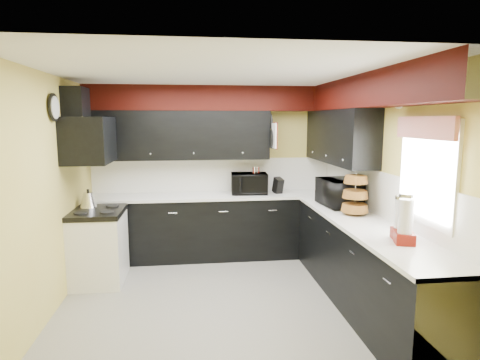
# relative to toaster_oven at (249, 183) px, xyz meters

# --- Properties ---
(ground) EXTENTS (3.60, 3.60, 0.00)m
(ground) POSITION_rel_toaster_oven_xyz_m (-0.51, -1.51, -1.09)
(ground) COLOR gray
(ground) RESTS_ON ground
(wall_back) EXTENTS (3.60, 0.06, 2.50)m
(wall_back) POSITION_rel_toaster_oven_xyz_m (-0.51, 0.29, 0.16)
(wall_back) COLOR #E0C666
(wall_back) RESTS_ON ground
(wall_right) EXTENTS (0.06, 3.60, 2.50)m
(wall_right) POSITION_rel_toaster_oven_xyz_m (1.29, -1.51, 0.16)
(wall_right) COLOR #E0C666
(wall_right) RESTS_ON ground
(wall_left) EXTENTS (0.06, 3.60, 2.50)m
(wall_left) POSITION_rel_toaster_oven_xyz_m (-2.31, -1.51, 0.16)
(wall_left) COLOR #E0C666
(wall_left) RESTS_ON ground
(ceiling) EXTENTS (3.60, 3.60, 0.06)m
(ceiling) POSITION_rel_toaster_oven_xyz_m (-0.51, -1.51, 1.41)
(ceiling) COLOR white
(ceiling) RESTS_ON wall_back
(cab_back) EXTENTS (3.60, 0.60, 0.90)m
(cab_back) POSITION_rel_toaster_oven_xyz_m (-0.51, -0.01, -0.64)
(cab_back) COLOR black
(cab_back) RESTS_ON ground
(cab_right) EXTENTS (0.60, 3.00, 0.90)m
(cab_right) POSITION_rel_toaster_oven_xyz_m (0.99, -1.81, -0.64)
(cab_right) COLOR black
(cab_right) RESTS_ON ground
(counter_back) EXTENTS (3.62, 0.64, 0.04)m
(counter_back) POSITION_rel_toaster_oven_xyz_m (-0.51, -0.01, -0.17)
(counter_back) COLOR white
(counter_back) RESTS_ON cab_back
(counter_right) EXTENTS (0.64, 3.02, 0.04)m
(counter_right) POSITION_rel_toaster_oven_xyz_m (0.99, -1.81, -0.17)
(counter_right) COLOR white
(counter_right) RESTS_ON cab_right
(splash_back) EXTENTS (3.60, 0.02, 0.50)m
(splash_back) POSITION_rel_toaster_oven_xyz_m (-0.51, 0.28, 0.10)
(splash_back) COLOR white
(splash_back) RESTS_ON counter_back
(splash_right) EXTENTS (0.02, 3.60, 0.50)m
(splash_right) POSITION_rel_toaster_oven_xyz_m (1.28, -1.51, 0.10)
(splash_right) COLOR white
(splash_right) RESTS_ON counter_right
(upper_back) EXTENTS (2.60, 0.35, 0.70)m
(upper_back) POSITION_rel_toaster_oven_xyz_m (-1.01, 0.11, 0.71)
(upper_back) COLOR black
(upper_back) RESTS_ON wall_back
(upper_right) EXTENTS (0.35, 1.80, 0.70)m
(upper_right) POSITION_rel_toaster_oven_xyz_m (1.12, -0.61, 0.71)
(upper_right) COLOR black
(upper_right) RESTS_ON wall_right
(soffit_back) EXTENTS (3.60, 0.36, 0.35)m
(soffit_back) POSITION_rel_toaster_oven_xyz_m (-0.51, 0.11, 1.23)
(soffit_back) COLOR black
(soffit_back) RESTS_ON wall_back
(soffit_right) EXTENTS (0.36, 3.24, 0.35)m
(soffit_right) POSITION_rel_toaster_oven_xyz_m (1.11, -1.69, 1.23)
(soffit_right) COLOR black
(soffit_right) RESTS_ON wall_right
(stove) EXTENTS (0.60, 0.75, 0.86)m
(stove) POSITION_rel_toaster_oven_xyz_m (-2.01, -0.76, -0.66)
(stove) COLOR white
(stove) RESTS_ON ground
(cooktop) EXTENTS (0.62, 0.77, 0.06)m
(cooktop) POSITION_rel_toaster_oven_xyz_m (-2.01, -0.76, -0.20)
(cooktop) COLOR black
(cooktop) RESTS_ON stove
(hood) EXTENTS (0.50, 0.78, 0.55)m
(hood) POSITION_rel_toaster_oven_xyz_m (-2.06, -0.76, 0.69)
(hood) COLOR black
(hood) RESTS_ON wall_left
(hood_duct) EXTENTS (0.24, 0.40, 0.40)m
(hood_duct) POSITION_rel_toaster_oven_xyz_m (-2.19, -0.76, 1.11)
(hood_duct) COLOR black
(hood_duct) RESTS_ON wall_left
(window) EXTENTS (0.03, 0.86, 0.96)m
(window) POSITION_rel_toaster_oven_xyz_m (1.28, -2.41, 0.46)
(window) COLOR white
(window) RESTS_ON wall_right
(valance) EXTENTS (0.04, 0.88, 0.20)m
(valance) POSITION_rel_toaster_oven_xyz_m (1.22, -2.41, 0.86)
(valance) COLOR red
(valance) RESTS_ON wall_right
(pan_top) EXTENTS (0.03, 0.22, 0.40)m
(pan_top) POSITION_rel_toaster_oven_xyz_m (0.31, 0.04, 0.91)
(pan_top) COLOR black
(pan_top) RESTS_ON upper_back
(pan_mid) EXTENTS (0.03, 0.28, 0.46)m
(pan_mid) POSITION_rel_toaster_oven_xyz_m (0.31, -0.09, 0.66)
(pan_mid) COLOR black
(pan_mid) RESTS_ON upper_back
(pan_low) EXTENTS (0.03, 0.24, 0.42)m
(pan_low) POSITION_rel_toaster_oven_xyz_m (0.31, 0.17, 0.63)
(pan_low) COLOR black
(pan_low) RESTS_ON upper_back
(cut_board) EXTENTS (0.03, 0.26, 0.35)m
(cut_board) POSITION_rel_toaster_oven_xyz_m (0.32, -0.21, 0.71)
(cut_board) COLOR white
(cut_board) RESTS_ON upper_back
(baskets) EXTENTS (0.27, 0.27, 0.50)m
(baskets) POSITION_rel_toaster_oven_xyz_m (1.01, -1.46, 0.09)
(baskets) COLOR brown
(baskets) RESTS_ON upper_right
(clock) EXTENTS (0.03, 0.30, 0.30)m
(clock) POSITION_rel_toaster_oven_xyz_m (-2.28, -1.26, 1.06)
(clock) COLOR black
(clock) RESTS_ON wall_left
(deco_plate) EXTENTS (0.03, 0.24, 0.24)m
(deco_plate) POSITION_rel_toaster_oven_xyz_m (1.26, -1.86, 1.16)
(deco_plate) COLOR white
(deco_plate) RESTS_ON wall_right
(toaster_oven) EXTENTS (0.55, 0.47, 0.30)m
(toaster_oven) POSITION_rel_toaster_oven_xyz_m (0.00, 0.00, 0.00)
(toaster_oven) COLOR black
(toaster_oven) RESTS_ON counter_back
(microwave) EXTENTS (0.46, 0.64, 0.34)m
(microwave) POSITION_rel_toaster_oven_xyz_m (1.01, -0.98, 0.02)
(microwave) COLOR black
(microwave) RESTS_ON counter_right
(utensil_crock) EXTENTS (0.18, 0.18, 0.17)m
(utensil_crock) POSITION_rel_toaster_oven_xyz_m (0.09, -0.04, -0.07)
(utensil_crock) COLOR silver
(utensil_crock) RESTS_ON counter_back
(knife_block) EXTENTS (0.14, 0.17, 0.23)m
(knife_block) POSITION_rel_toaster_oven_xyz_m (0.43, -0.03, -0.04)
(knife_block) COLOR black
(knife_block) RESTS_ON counter_back
(kettle) EXTENTS (0.27, 0.27, 0.19)m
(kettle) POSITION_rel_toaster_oven_xyz_m (-2.15, -0.58, -0.08)
(kettle) COLOR silver
(kettle) RESTS_ON cooktop
(dispenser_a) EXTENTS (0.20, 0.20, 0.44)m
(dispenser_a) POSITION_rel_toaster_oven_xyz_m (1.00, -2.58, 0.07)
(dispenser_a) COLOR #741200
(dispenser_a) RESTS_ON counter_right
(dispenser_b) EXTENTS (0.16, 0.16, 0.37)m
(dispenser_b) POSITION_rel_toaster_oven_xyz_m (1.04, -2.43, 0.03)
(dispenser_b) COLOR #580B02
(dispenser_b) RESTS_ON counter_right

